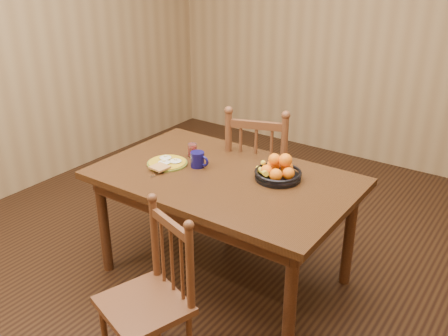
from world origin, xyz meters
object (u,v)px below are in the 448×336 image
Objects in this scene: chair_near at (150,299)px; coffee_mug at (198,159)px; dining_table at (224,188)px; breakfast_plate at (167,163)px; chair_far at (259,176)px; fruit_bowl at (278,171)px.

coffee_mug is at bearing 130.38° from chair_near.
breakfast_plate is (-0.40, -0.08, 0.10)m from dining_table.
chair_far reaches higher than breakfast_plate.
chair_near reaches higher than breakfast_plate.
dining_table is 5.52× the size of fruit_bowl.
coffee_mug is (0.19, 0.09, 0.04)m from breakfast_plate.
fruit_bowl is (0.30, 0.15, 0.14)m from dining_table.
chair_near reaches higher than coffee_mug.
coffee_mug is at bearing 176.75° from dining_table.
fruit_bowl reaches higher than chair_near.
coffee_mug is at bearing 25.75° from breakfast_plate.
breakfast_plate reaches higher than dining_table.
fruit_bowl is (0.14, 1.01, 0.37)m from chair_near.
dining_table is at bearing -3.25° from coffee_mug.
dining_table is 0.36m from fruit_bowl.
fruit_bowl is (0.70, 0.23, 0.04)m from breakfast_plate.
dining_table is at bearing 117.81° from chair_near.
fruit_bowl is (0.51, 0.14, 0.00)m from coffee_mug.
fruit_bowl reaches higher than coffee_mug.
coffee_mug is (-0.36, 0.88, 0.37)m from chair_near.
coffee_mug is (-0.13, -0.55, 0.29)m from chair_far.
dining_table is 0.25m from coffee_mug.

